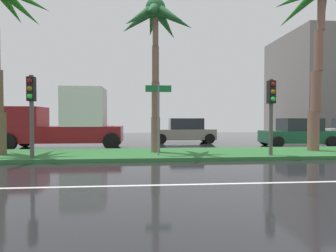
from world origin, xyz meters
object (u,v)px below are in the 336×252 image
at_px(traffic_signal_median_right, 271,103).
at_px(car_in_traffic_second, 298,133).
at_px(palm_tree_centre_left, 156,27).
at_px(traffic_signal_median_left, 31,101).
at_px(street_name_sign, 158,110).
at_px(car_in_traffic_leading, 184,131).
at_px(box_truck_lead, 67,121).
at_px(palm_tree_centre, 321,17).

xyz_separation_m(traffic_signal_median_right, car_in_traffic_second, (4.11, 5.27, -1.54)).
bearing_deg(palm_tree_centre_left, traffic_signal_median_left, -164.73).
relative_size(palm_tree_centre_left, car_in_traffic_second, 1.63).
relative_size(palm_tree_centre_left, street_name_sign, 2.34).
height_order(traffic_signal_median_right, car_in_traffic_leading, traffic_signal_median_right).
xyz_separation_m(street_name_sign, car_in_traffic_leading, (2.30, 8.04, -1.25)).
xyz_separation_m(street_name_sign, box_truck_lead, (-4.97, 4.90, -0.53)).
distance_m(palm_tree_centre_left, box_truck_lead, 7.61).
distance_m(traffic_signal_median_left, car_in_traffic_leading, 11.28).
height_order(palm_tree_centre, traffic_signal_median_right, palm_tree_centre).
bearing_deg(street_name_sign, car_in_traffic_second, 28.41).
relative_size(traffic_signal_median_left, traffic_signal_median_right, 1.02).
relative_size(traffic_signal_median_right, street_name_sign, 1.07).
distance_m(palm_tree_centre_left, traffic_signal_median_left, 6.22).
bearing_deg(palm_tree_centre_left, car_in_traffic_leading, 71.53).
height_order(palm_tree_centre, street_name_sign, palm_tree_centre).
relative_size(traffic_signal_median_right, box_truck_lead, 0.50).
bearing_deg(traffic_signal_median_left, car_in_traffic_second, 20.38).
relative_size(palm_tree_centre_left, palm_tree_centre, 0.85).
bearing_deg(car_in_traffic_second, car_in_traffic_leading, -26.37).
height_order(traffic_signal_median_right, box_truck_lead, box_truck_lead).
distance_m(palm_tree_centre_left, car_in_traffic_leading, 8.97).
bearing_deg(street_name_sign, palm_tree_centre, 6.93).
xyz_separation_m(car_in_traffic_leading, car_in_traffic_second, (6.55, -3.25, 0.00)).
relative_size(palm_tree_centre, box_truck_lead, 1.29).
distance_m(box_truck_lead, car_in_traffic_second, 13.84).
relative_size(traffic_signal_median_left, street_name_sign, 1.09).
bearing_deg(car_in_traffic_second, palm_tree_centre_left, 23.11).
distance_m(traffic_signal_median_right, car_in_traffic_leading, 9.00).
height_order(palm_tree_centre, car_in_traffic_leading, palm_tree_centre).
distance_m(palm_tree_centre_left, street_name_sign, 3.90).
bearing_deg(traffic_signal_median_right, box_truck_lead, 151.02).
bearing_deg(traffic_signal_median_right, traffic_signal_median_left, 179.38).
distance_m(traffic_signal_median_right, car_in_traffic_second, 6.86).
bearing_deg(car_in_traffic_leading, traffic_signal_median_right, 105.99).
bearing_deg(palm_tree_centre_left, car_in_traffic_second, 23.11).
relative_size(palm_tree_centre_left, box_truck_lead, 1.10).
relative_size(traffic_signal_median_left, box_truck_lead, 0.51).
xyz_separation_m(traffic_signal_median_left, traffic_signal_median_right, (9.79, -0.11, -0.04)).
distance_m(palm_tree_centre, street_name_sign, 9.03).
bearing_deg(street_name_sign, box_truck_lead, 135.44).
bearing_deg(car_in_traffic_leading, palm_tree_centre, 127.79).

